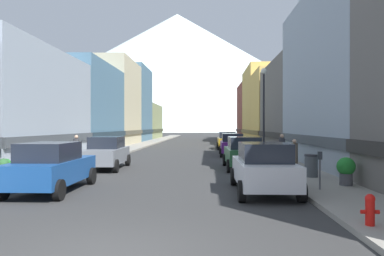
{
  "coord_description": "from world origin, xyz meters",
  "views": [
    {
      "loc": [
        1.84,
        -6.48,
        2.36
      ],
      "look_at": [
        0.1,
        33.71,
        2.17
      ],
      "focal_mm": 34.35,
      "sensor_mm": 36.0,
      "label": 1
    }
  ],
  "objects_px": {
    "car_left_0": "(51,167)",
    "car_left_1": "(106,153)",
    "potted_plant_0": "(346,169)",
    "pedestrian_1": "(76,150)",
    "fire_hydrant_near": "(370,209)",
    "car_right_0": "(263,168)",
    "trash_bin_right": "(311,166)",
    "car_right_3": "(227,140)",
    "car_right_1": "(243,153)",
    "car_right_2": "(232,144)",
    "pedestrian_2": "(294,156)",
    "potted_plant_1": "(4,167)",
    "streetlamp_right": "(264,100)",
    "parking_meter_near": "(320,165)",
    "potted_plant_2": "(6,168)",
    "pedestrian_0": "(282,150)"
  },
  "relations": [
    {
      "from": "fire_hydrant_near",
      "to": "streetlamp_right",
      "type": "relative_size",
      "value": 0.12
    },
    {
      "from": "car_right_2",
      "to": "car_right_3",
      "type": "bearing_deg",
      "value": 90.01
    },
    {
      "from": "potted_plant_0",
      "to": "pedestrian_0",
      "type": "height_order",
      "value": "pedestrian_0"
    },
    {
      "from": "car_left_0",
      "to": "car_right_1",
      "type": "distance_m",
      "value": 10.54
    },
    {
      "from": "car_left_1",
      "to": "car_right_2",
      "type": "distance_m",
      "value": 12.1
    },
    {
      "from": "car_left_1",
      "to": "car_right_2",
      "type": "xyz_separation_m",
      "value": [
        7.6,
        9.41,
        0.0
      ]
    },
    {
      "from": "car_right_2",
      "to": "trash_bin_right",
      "type": "xyz_separation_m",
      "value": [
        2.55,
        -13.28,
        -0.26
      ]
    },
    {
      "from": "car_left_1",
      "to": "car_right_2",
      "type": "bearing_deg",
      "value": 51.07
    },
    {
      "from": "car_right_1",
      "to": "potted_plant_0",
      "type": "height_order",
      "value": "car_right_1"
    },
    {
      "from": "car_right_1",
      "to": "potted_plant_2",
      "type": "distance_m",
      "value": 11.76
    },
    {
      "from": "car_left_1",
      "to": "pedestrian_2",
      "type": "bearing_deg",
      "value": -6.57
    },
    {
      "from": "car_right_1",
      "to": "pedestrian_2",
      "type": "relative_size",
      "value": 2.85
    },
    {
      "from": "car_right_1",
      "to": "pedestrian_1",
      "type": "xyz_separation_m",
      "value": [
        -10.05,
        1.95,
        0.02
      ]
    },
    {
      "from": "fire_hydrant_near",
      "to": "pedestrian_2",
      "type": "relative_size",
      "value": 0.45
    },
    {
      "from": "car_right_0",
      "to": "pedestrian_0",
      "type": "relative_size",
      "value": 2.53
    },
    {
      "from": "car_left_1",
      "to": "parking_meter_near",
      "type": "distance_m",
      "value": 11.91
    },
    {
      "from": "car_right_2",
      "to": "fire_hydrant_near",
      "type": "bearing_deg",
      "value": -85.54
    },
    {
      "from": "fire_hydrant_near",
      "to": "potted_plant_0",
      "type": "xyz_separation_m",
      "value": [
        1.55,
        5.61,
        0.22
      ]
    },
    {
      "from": "car_right_0",
      "to": "car_right_3",
      "type": "height_order",
      "value": "same"
    },
    {
      "from": "car_left_0",
      "to": "fire_hydrant_near",
      "type": "relative_size",
      "value": 6.26
    },
    {
      "from": "parking_meter_near",
      "to": "pedestrian_2",
      "type": "bearing_deg",
      "value": 85.19
    },
    {
      "from": "car_left_0",
      "to": "car_right_2",
      "type": "height_order",
      "value": "same"
    },
    {
      "from": "car_right_0",
      "to": "car_right_1",
      "type": "bearing_deg",
      "value": 89.99
    },
    {
      "from": "car_right_3",
      "to": "potted_plant_0",
      "type": "xyz_separation_m",
      "value": [
        3.2,
        -23.95,
        -0.15
      ]
    },
    {
      "from": "potted_plant_0",
      "to": "trash_bin_right",
      "type": "bearing_deg",
      "value": 105.92
    },
    {
      "from": "potted_plant_0",
      "to": "pedestrian_1",
      "type": "distance_m",
      "value": 15.64
    },
    {
      "from": "car_right_1",
      "to": "trash_bin_right",
      "type": "xyz_separation_m",
      "value": [
        2.55,
        -4.09,
        -0.26
      ]
    },
    {
      "from": "pedestrian_2",
      "to": "car_right_0",
      "type": "bearing_deg",
      "value": -112.59
    },
    {
      "from": "car_left_0",
      "to": "car_right_2",
      "type": "distance_m",
      "value": 18.17
    },
    {
      "from": "potted_plant_1",
      "to": "car_left_1",
      "type": "bearing_deg",
      "value": 55.09
    },
    {
      "from": "car_right_3",
      "to": "car_right_2",
      "type": "bearing_deg",
      "value": -89.99
    },
    {
      "from": "car_right_2",
      "to": "pedestrian_0",
      "type": "xyz_separation_m",
      "value": [
        2.45,
        -7.47,
        0.06
      ]
    },
    {
      "from": "car_left_0",
      "to": "car_left_1",
      "type": "distance_m",
      "value": 7.09
    },
    {
      "from": "trash_bin_right",
      "to": "car_right_3",
      "type": "bearing_deg",
      "value": 96.71
    },
    {
      "from": "car_right_3",
      "to": "pedestrian_0",
      "type": "height_order",
      "value": "pedestrian_0"
    },
    {
      "from": "car_right_0",
      "to": "pedestrian_1",
      "type": "xyz_separation_m",
      "value": [
        -10.05,
        9.21,
        0.02
      ]
    },
    {
      "from": "trash_bin_right",
      "to": "parking_meter_near",
      "type": "bearing_deg",
      "value": -100.51
    },
    {
      "from": "car_left_0",
      "to": "car_right_0",
      "type": "bearing_deg",
      "value": 0.32
    },
    {
      "from": "car_right_1",
      "to": "potted_plant_2",
      "type": "bearing_deg",
      "value": -156.78
    },
    {
      "from": "car_right_0",
      "to": "potted_plant_1",
      "type": "bearing_deg",
      "value": 167.15
    },
    {
      "from": "car_right_1",
      "to": "streetlamp_right",
      "type": "xyz_separation_m",
      "value": [
        1.55,
        2.93,
        3.09
      ]
    },
    {
      "from": "car_left_1",
      "to": "potted_plant_2",
      "type": "relative_size",
      "value": 5.62
    },
    {
      "from": "potted_plant_0",
      "to": "potted_plant_2",
      "type": "height_order",
      "value": "potted_plant_0"
    },
    {
      "from": "fire_hydrant_near",
      "to": "pedestrian_1",
      "type": "xyz_separation_m",
      "value": [
        -11.7,
        13.92,
        0.4
      ]
    },
    {
      "from": "streetlamp_right",
      "to": "potted_plant_0",
      "type": "bearing_deg",
      "value": -79.94
    },
    {
      "from": "car_right_1",
      "to": "parking_meter_near",
      "type": "relative_size",
      "value": 3.34
    },
    {
      "from": "car_right_3",
      "to": "pedestrian_1",
      "type": "bearing_deg",
      "value": -122.73
    },
    {
      "from": "potted_plant_2",
      "to": "pedestrian_0",
      "type": "height_order",
      "value": "pedestrian_0"
    },
    {
      "from": "potted_plant_1",
      "to": "trash_bin_right",
      "type": "bearing_deg",
      "value": 3.05
    },
    {
      "from": "car_right_0",
      "to": "trash_bin_right",
      "type": "distance_m",
      "value": 4.08
    }
  ]
}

